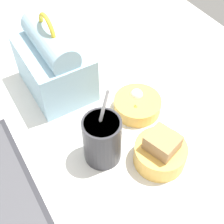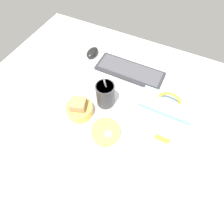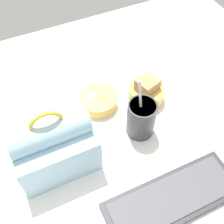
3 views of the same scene
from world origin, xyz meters
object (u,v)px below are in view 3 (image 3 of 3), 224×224
at_px(lunch_bag, 54,146).
at_px(soup_cup, 141,118).
at_px(bento_bowl_sandwich, 146,92).
at_px(bento_bowl_snacks, 98,101).
at_px(keyboard, 172,198).

height_order(lunch_bag, soup_cup, lunch_bag).
relative_size(bento_bowl_sandwich, bento_bowl_snacks, 0.97).
height_order(soup_cup, bento_bowl_snacks, soup_cup).
height_order(keyboard, bento_bowl_snacks, bento_bowl_snacks).
distance_m(soup_cup, bento_bowl_sandwich, 0.13).
bearing_deg(soup_cup, lunch_bag, -1.08).
relative_size(keyboard, soup_cup, 1.78).
distance_m(lunch_bag, bento_bowl_sandwich, 0.35).
bearing_deg(soup_cup, bento_bowl_sandwich, -127.11).
relative_size(soup_cup, bento_bowl_sandwich, 1.72).
bearing_deg(bento_bowl_snacks, lunch_bag, 37.11).
distance_m(soup_cup, bento_bowl_snacks, 0.16).
height_order(keyboard, soup_cup, soup_cup).
height_order(keyboard, bento_bowl_sandwich, bento_bowl_sandwich).
relative_size(lunch_bag, bento_bowl_sandwich, 1.93).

